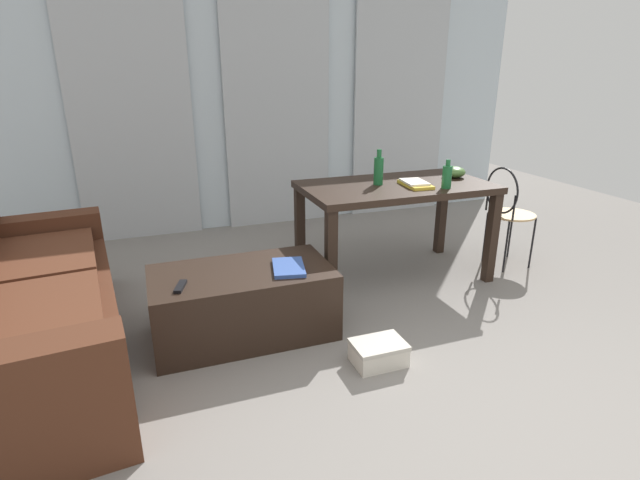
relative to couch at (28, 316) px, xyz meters
name	(u,v)px	position (x,y,z in m)	size (l,w,h in m)	color
ground_plane	(365,307)	(2.02, -0.03, -0.29)	(8.71, 8.71, 0.00)	gray
wall_back	(275,93)	(2.02, 2.18, 1.04)	(5.40, 0.10, 2.65)	silver
curtains	(278,106)	(2.02, 2.10, 0.92)	(3.84, 0.03, 2.42)	#B2B7BC
couch	(28,316)	(0.00, 0.00, 0.00)	(1.03, 2.15, 0.70)	#4C2819
coffee_table	(243,302)	(1.16, -0.09, -0.08)	(1.08, 0.59, 0.42)	black
craft_table	(396,197)	(2.45, 0.39, 0.36)	(1.41, 0.77, 0.75)	black
wire_chair	(507,206)	(3.41, 0.27, 0.23)	(0.37, 0.37, 0.83)	tan
bottle_near	(447,176)	(2.72, 0.14, 0.55)	(0.07, 0.07, 0.20)	#195B2D
bottle_far	(379,170)	(2.31, 0.41, 0.57)	(0.07, 0.07, 0.26)	#195B2D
bowl	(454,172)	(2.99, 0.43, 0.50)	(0.17, 0.17, 0.09)	#477033
book_stack	(415,184)	(2.55, 0.28, 0.48)	(0.19, 0.30, 0.04)	gold
tv_remote_primary	(180,286)	(0.80, -0.21, 0.14)	(0.04, 0.15, 0.02)	black
magazine	(289,267)	(1.44, -0.16, 0.14)	(0.18, 0.28, 0.02)	#33519E
shoebox	(379,353)	(1.80, -0.67, -0.22)	(0.29, 0.21, 0.13)	beige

